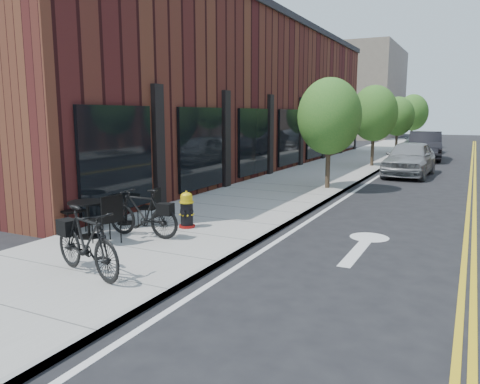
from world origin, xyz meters
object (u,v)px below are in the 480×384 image
Objects in this scene: parked_car_b at (425,146)px; parked_car_c at (422,143)px; bistro_set_c at (125,205)px; bicycle_left at (143,213)px; bistro_set_b at (88,214)px; fire_hydrant at (187,210)px; parked_car_a at (410,158)px; bicycle_right at (87,242)px.

parked_car_c is at bearing 91.94° from parked_car_b.
bistro_set_c is 25.70m from parked_car_c.
bistro_set_b is (-0.99, -0.55, -0.01)m from bicycle_left.
fire_hydrant is 13.18m from parked_car_a.
bistro_set_c is (-1.12, 0.78, -0.07)m from bicycle_left.
fire_hydrant is 0.49× the size of bicycle_left.
bistro_set_b is 15.16m from parked_car_a.
parked_car_b reaches higher than bicycle_left.
parked_car_b is 0.96× the size of parked_car_c.
fire_hydrant is at bearing 4.30° from bistro_set_c.
bicycle_right reaches higher than fire_hydrant.
parked_car_a is at bearing 61.47° from bistro_set_c.
bistro_set_b is at bearing -95.21° from parked_car_c.
parked_car_a reaches higher than bicycle_right.
parked_car_b is at bearing -79.30° from parked_car_c.
fire_hydrant is at bearing 157.87° from bicycle_left.
bistro_set_b is at bearing -124.87° from fire_hydrant.
bicycle_left is 22.11m from parked_car_b.
parked_car_b reaches higher than fire_hydrant.
parked_car_b reaches higher than bistro_set_b.
fire_hydrant is 25.17m from parked_car_c.
bistro_set_c is (-1.83, 3.10, -0.11)m from bicycle_right.
fire_hydrant is 0.46× the size of bicycle_right.
bicycle_left is at bearing 33.25° from bicycle_right.
parked_car_c is (-0.56, 4.32, -0.07)m from parked_car_b.
bicycle_right is at bearing -91.29° from parked_car_c.
parked_car_a is at bearing 87.74° from bistro_set_b.
parked_car_c is at bearing 88.60° from fire_hydrant.
parked_car_a is at bearing 161.85° from bicycle_left.
parked_car_a is at bearing -83.59° from parked_car_c.
parked_car_b is 4.36m from parked_car_c.
bicycle_left reaches higher than fire_hydrant.
parked_car_a reaches higher than bicycle_left.
parked_car_c reaches higher than bistro_set_b.
parked_car_b is (4.58, 22.37, 0.20)m from bistro_set_b.
parked_car_a is (2.97, 16.20, 0.09)m from bicycle_right.
bistro_set_b is 0.36× the size of parked_car_c.
bistro_set_c is 0.32× the size of parked_car_c.
bicycle_right is 0.35× the size of parked_car_c.
parked_car_a reaches higher than parked_car_c.
bicycle_right is at bearing 13.77° from bicycle_left.
bicycle_right is 28.57m from parked_car_c.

